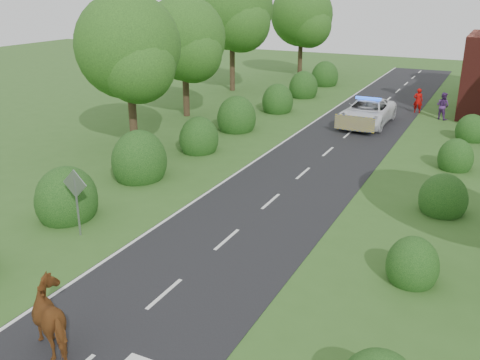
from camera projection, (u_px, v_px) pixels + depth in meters
The scene contains 14 objects.
ground at pixel (164, 294), 15.78m from camera, with size 120.00×120.00×0.00m, color #365E23.
road at pixel (322, 157), 28.42m from camera, with size 6.00×70.00×0.02m, color black.
road_markings at pixel (280, 163), 27.34m from camera, with size 4.96×70.00×0.01m.
hedgerow_left at pixel (185, 144), 28.08m from camera, with size 2.75×50.41×3.00m.
hedgerow_right at pixel (446, 190), 22.31m from camera, with size 2.10×45.78×2.10m.
tree_left_a at pixel (130, 51), 27.99m from camera, with size 5.74×5.60×8.38m.
tree_left_b at pixel (186, 42), 35.46m from camera, with size 5.74×5.60×8.07m.
tree_left_c at pixel (234, 12), 43.95m from camera, with size 6.97×6.80×10.22m.
tree_left_d at pixel (304, 18), 51.68m from camera, with size 6.15×6.00×8.89m.
road_sign at pixel (76, 193), 18.98m from camera, with size 1.06×0.08×2.53m.
cow at pixel (57, 321), 13.32m from camera, with size 1.08×2.04×1.45m, color brown.
police_van at pixel (367, 112), 34.74m from camera, with size 2.83×6.03×1.80m.
pedestrian_red at pixel (418, 101), 37.93m from camera, with size 0.64×0.42×1.76m, color #B70A07.
pedestrian_purple at pixel (443, 106), 36.07m from camera, with size 0.90×0.70×1.85m, color #552C70.
Camera 1 is at (8.04, -11.28, 8.59)m, focal length 40.00 mm.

